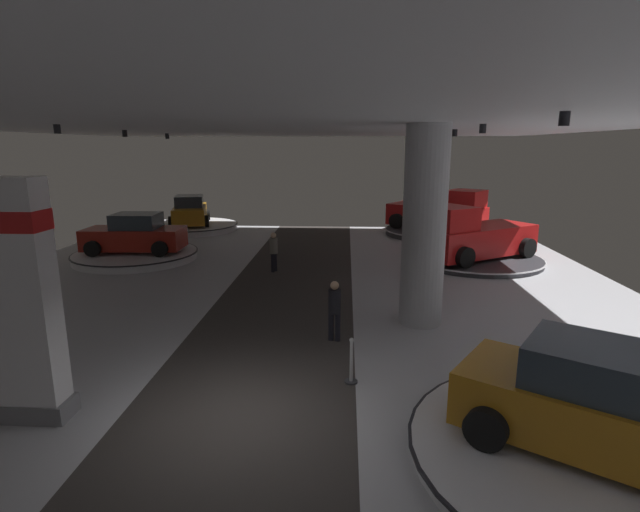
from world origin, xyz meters
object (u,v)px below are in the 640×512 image
object	(u,v)px
display_car_far_left	(135,235)
visitor_walking_near	(334,307)
brand_sign_pylon	(22,300)
display_platform_near_right	(595,456)
display_platform_far_right	(475,259)
column_right	(424,227)
display_car_deep_left	(190,211)
pickup_truck_deep_right	(441,213)
visitor_walking_far	(274,249)
display_platform_deep_left	(191,227)
display_car_near_right	(599,405)
pickup_truck_far_right	(471,236)
display_platform_far_left	(136,255)
display_platform_deep_right	(435,232)

from	to	relation	value
display_car_far_left	visitor_walking_near	distance (m)	12.52
visitor_walking_near	display_car_far_left	bearing A→B (deg)	135.85
brand_sign_pylon	display_platform_near_right	distance (m)	9.89
display_platform_near_right	display_car_far_left	bearing A→B (deg)	134.34
display_platform_far_right	visitor_walking_near	world-z (taller)	visitor_walking_near
column_right	display_car_deep_left	distance (m)	18.99
column_right	display_car_deep_left	size ratio (longest dim) A/B	1.22
pickup_truck_deep_right	visitor_walking_far	xyz separation A→B (m)	(-8.19, -8.61, -0.35)
display_platform_deep_left	display_car_deep_left	world-z (taller)	display_car_deep_left
display_platform_far_right	visitor_walking_near	distance (m)	10.81
display_car_near_right	pickup_truck_far_right	bearing A→B (deg)	84.06
column_right	pickup_truck_far_right	bearing A→B (deg)	66.53
display_car_deep_left	display_platform_far_left	size ratio (longest dim) A/B	0.84
column_right	display_platform_near_right	size ratio (longest dim) A/B	0.95
display_platform_deep_right	display_platform_far_left	size ratio (longest dim) A/B	1.06
display_platform_deep_left	display_platform_far_left	size ratio (longest dim) A/B	1.04
display_platform_near_right	brand_sign_pylon	bearing A→B (deg)	174.86
display_platform_far_right	visitor_walking_far	size ratio (longest dim) A/B	3.57
display_platform_far_left	visitor_walking_near	world-z (taller)	visitor_walking_near
display_car_near_right	visitor_walking_far	world-z (taller)	display_car_near_right
display_car_near_right	visitor_walking_near	distance (m)	6.36
pickup_truck_deep_right	display_platform_far_left	bearing A→B (deg)	-154.92
pickup_truck_deep_right	display_platform_far_left	world-z (taller)	pickup_truck_deep_right
brand_sign_pylon	display_platform_deep_left	xyz separation A→B (m)	(-3.65, 20.49, -2.07)
pickup_truck_deep_right	visitor_walking_far	distance (m)	11.89
column_right	display_car_near_right	world-z (taller)	column_right
brand_sign_pylon	visitor_walking_near	distance (m)	6.81
display_car_near_right	display_platform_far_left	bearing A→B (deg)	134.39
display_platform_deep_left	visitor_walking_far	distance (m)	11.60
display_platform_deep_right	display_car_far_left	distance (m)	15.98
visitor_walking_far	display_platform_deep_left	bearing A→B (deg)	123.87
display_car_deep_left	visitor_walking_near	size ratio (longest dim) A/B	2.84
pickup_truck_deep_right	pickup_truck_far_right	size ratio (longest dim) A/B	0.99
display_platform_deep_left	pickup_truck_deep_right	bearing A→B (deg)	-3.93
brand_sign_pylon	display_car_far_left	world-z (taller)	brand_sign_pylon
pickup_truck_deep_right	display_platform_far_right	world-z (taller)	pickup_truck_deep_right
visitor_walking_near	display_car_deep_left	bearing A→B (deg)	118.66
display_platform_far_left	visitor_walking_near	xyz separation A→B (m)	(9.02, -8.72, 0.71)
display_platform_deep_right	display_platform_far_right	size ratio (longest dim) A/B	1.00
visitor_walking_far	display_platform_far_left	bearing A→B (deg)	164.59
display_car_far_left	visitor_walking_far	bearing A→B (deg)	-15.49
display_platform_near_right	pickup_truck_deep_right	world-z (taller)	pickup_truck_deep_right
display_platform_deep_right	display_platform_far_right	bearing A→B (deg)	-85.32
display_car_near_right	display_platform_deep_right	world-z (taller)	display_car_near_right
display_platform_deep_left	visitor_walking_far	xyz separation A→B (m)	(6.45, -9.61, 0.70)
brand_sign_pylon	pickup_truck_far_right	distance (m)	16.91
display_platform_near_right	visitor_walking_far	size ratio (longest dim) A/B	3.66
brand_sign_pylon	column_right	bearing A→B (deg)	34.63
display_platform_near_right	display_platform_far_left	size ratio (longest dim) A/B	1.09
pickup_truck_far_right	visitor_walking_far	distance (m)	8.43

